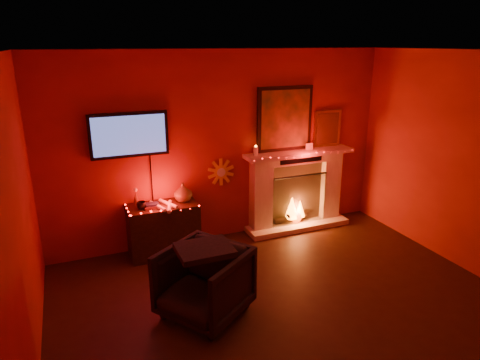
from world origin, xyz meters
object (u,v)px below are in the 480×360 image
object	(u,v)px
fireplace	(296,182)
armchair	(204,283)
tv	(129,135)
sunburst_clock	(221,172)
console_table	(164,227)

from	to	relation	value
fireplace	armchair	size ratio (longest dim) A/B	2.63
tv	sunburst_clock	distance (m)	1.41
console_table	armchair	size ratio (longest dim) A/B	1.17
sunburst_clock	tv	bearing A→B (deg)	-178.76
tv	armchair	xyz separation A→B (m)	(0.41, -1.73, -1.27)
armchair	tv	bearing A→B (deg)	158.25
sunburst_clock	armchair	world-z (taller)	sunburst_clock
sunburst_clock	console_table	distance (m)	1.12
sunburst_clock	armchair	distance (m)	2.05
fireplace	sunburst_clock	bearing A→B (deg)	175.63
tv	fireplace	bearing A→B (deg)	-1.50
fireplace	tv	world-z (taller)	fireplace
tv	console_table	world-z (taller)	tv
sunburst_clock	armchair	bearing A→B (deg)	-115.41
fireplace	console_table	distance (m)	2.13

